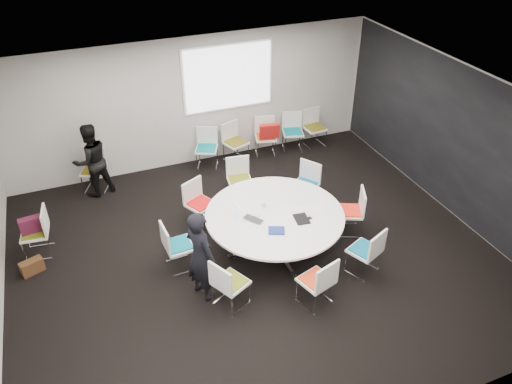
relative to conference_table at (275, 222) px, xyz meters
name	(u,v)px	position (x,y,z in m)	size (l,w,h in m)	color
room_shell	(259,185)	(-0.30, -0.05, 0.85)	(8.08, 7.08, 2.88)	black
conference_table	(275,222)	(0.00, 0.00, 0.00)	(2.35, 2.35, 0.73)	silver
projection_screen	(228,78)	(0.40, 3.41, 1.30)	(1.90, 0.03, 1.35)	white
chair_ring_a	(349,219)	(1.44, -0.09, -0.28)	(0.60, 0.60, 0.88)	silver
chair_ring_b	(304,192)	(1.07, 0.99, -0.28)	(0.63, 0.63, 0.88)	silver
chair_ring_c	(240,188)	(-0.03, 1.61, -0.28)	(0.52, 0.51, 0.88)	silver
chair_ring_d	(201,212)	(-0.98, 1.13, -0.28)	(0.61, 0.61, 0.88)	silver
chair_ring_e	(179,254)	(-1.66, 0.13, -0.28)	(0.48, 0.49, 0.88)	silver
chair_ring_f	(230,291)	(-1.15, -0.99, -0.28)	(0.61, 0.61, 0.88)	silver
chair_ring_g	(316,289)	(0.07, -1.43, -0.28)	(0.57, 0.56, 0.88)	silver
chair_ring_h	(364,259)	(1.11, -1.11, -0.28)	(0.60, 0.59, 0.88)	silver
chair_back_a	(207,155)	(-0.26, 3.09, -0.28)	(0.60, 0.60, 0.88)	silver
chair_back_b	(236,149)	(0.42, 3.12, -0.28)	(0.58, 0.58, 0.88)	silver
chair_back_c	(265,144)	(1.15, 3.12, -0.28)	(0.56, 0.55, 0.88)	silver
chair_back_d	(292,139)	(1.82, 3.10, -0.28)	(0.57, 0.56, 0.88)	silver
chair_back_e	(314,134)	(2.39, 3.11, -0.28)	(0.49, 0.48, 0.88)	silver
chair_spare_left	(38,241)	(-3.80, 1.36, -0.28)	(0.50, 0.51, 0.88)	silver
chair_person_back	(95,177)	(-2.65, 3.07, -0.28)	(0.60, 0.60, 0.88)	silver
person_main	(200,256)	(-1.48, -0.61, 0.23)	(0.57, 0.37, 1.56)	black
person_back	(91,161)	(-2.65, 2.91, 0.21)	(0.74, 0.58, 1.53)	black
laptop	(255,218)	(-0.36, 0.00, 0.19)	(0.34, 0.22, 0.03)	#333338
laptop_lid	(237,211)	(-0.61, 0.15, 0.31)	(0.30, 0.02, 0.22)	silver
notebook_black	(302,219)	(0.35, -0.31, 0.19)	(0.22, 0.30, 0.02)	black
tablet_folio	(277,230)	(-0.16, -0.44, 0.19)	(0.26, 0.20, 0.03)	navy
papers_right	(298,200)	(0.54, 0.22, 0.18)	(0.30, 0.21, 0.00)	silver
papers_front	(316,211)	(0.69, -0.19, 0.18)	(0.30, 0.21, 0.00)	white
cup	(264,205)	(-0.09, 0.26, 0.22)	(0.08, 0.08, 0.09)	white
phone	(308,219)	(0.45, -0.34, 0.18)	(0.14, 0.07, 0.01)	black
maroon_bag	(32,225)	(-3.82, 1.36, 0.07)	(0.40, 0.14, 0.28)	#50152C
brown_bag	(32,267)	(-3.95, 0.90, -0.43)	(0.36, 0.16, 0.24)	#4A2C17
red_jacket	(269,131)	(1.14, 2.89, 0.15)	(0.44, 0.10, 0.35)	#B11715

